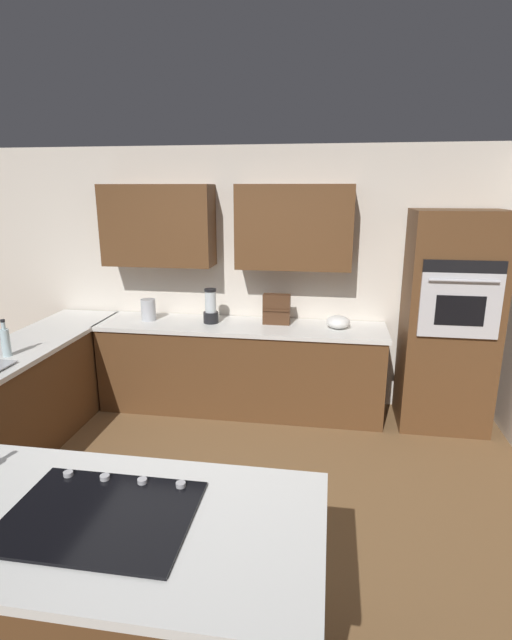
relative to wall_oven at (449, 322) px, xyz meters
The scene contains 15 objects.
ground_plane 2.72m from the wall_oven, 42.84° to the left, with size 14.00×14.00×0.00m, color brown.
wall_back 2.00m from the wall_oven, ahead, with size 6.00×0.44×2.60m.
lower_cabinets_back 2.04m from the wall_oven, ahead, with size 2.80×0.60×0.86m, color brown.
countertop_back 1.95m from the wall_oven, ahead, with size 2.84×0.64×0.04m, color silver.
lower_cabinets_side 3.89m from the wall_oven, 17.62° to the left, with size 0.60×2.90×0.86m, color brown.
countertop_side 3.85m from the wall_oven, 17.62° to the left, with size 0.64×2.94×0.04m, color silver.
island_base 3.56m from the wall_oven, 55.62° to the left, with size 1.76×0.84×0.86m, color brown.
island_top 3.51m from the wall_oven, 55.62° to the left, with size 1.84×0.92×0.04m, color silver.
wall_oven is the anchor object (origin of this frame).
cooktop 3.51m from the wall_oven, 55.56° to the left, with size 0.76×0.56×0.03m.
blender 2.25m from the wall_oven, ahead, with size 0.15×0.15×0.34m.
mixing_bowl 1.00m from the wall_oven, ahead, with size 0.23×0.23×0.12m, color white.
spice_rack 1.60m from the wall_oven, ahead, with size 0.27×0.11×0.30m.
kettle 2.90m from the wall_oven, ahead, with size 0.15×0.15×0.22m, color #B7BABF.
dish_soap_bottle 3.81m from the wall_oven, 18.13° to the left, with size 0.07×0.07×0.30m.
Camera 1 is at (-0.76, 2.74, 2.20)m, focal length 26.94 mm.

